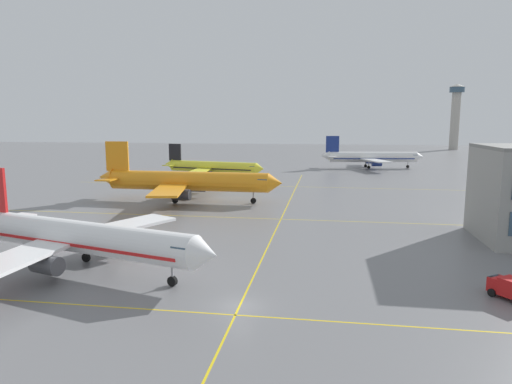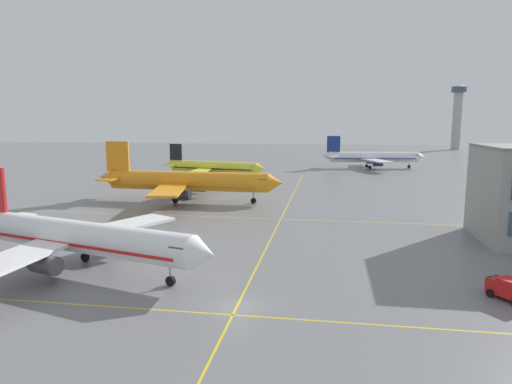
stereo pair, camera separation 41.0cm
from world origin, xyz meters
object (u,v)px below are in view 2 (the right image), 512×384
at_px(service_truck_red_van, 510,288).
at_px(control_tower, 457,112).
at_px(airliner_far_left_stand, 373,157).
at_px(airliner_third_row, 213,167).
at_px(airliner_front_gate, 76,237).
at_px(airliner_second_row, 186,181).

distance_m(service_truck_red_van, control_tower, 252.08).
relative_size(airliner_far_left_stand, service_truck_red_van, 8.52).
bearing_deg(service_truck_red_van, airliner_third_row, 120.87).
bearing_deg(airliner_third_row, control_tower, 55.43).
height_order(airliner_front_gate, service_truck_red_van, airliner_front_gate).
bearing_deg(airliner_far_left_stand, airliner_third_row, -142.03).
height_order(airliner_front_gate, airliner_third_row, airliner_front_gate).
bearing_deg(airliner_far_left_stand, service_truck_red_van, -89.22).
relative_size(airliner_third_row, airliner_far_left_stand, 0.86).
distance_m(airliner_third_row, airliner_far_left_stand, 63.30).
xyz_separation_m(airliner_second_row, control_tower, (104.65, 197.06, 18.08)).
distance_m(airliner_front_gate, airliner_far_left_stand, 130.91).
distance_m(airliner_front_gate, control_tower, 264.24).
bearing_deg(airliner_second_row, airliner_third_row, 96.40).
bearing_deg(control_tower, service_truck_red_van, -103.21).
relative_size(airliner_front_gate, airliner_third_row, 1.10).
relative_size(airliner_front_gate, service_truck_red_van, 8.14).
bearing_deg(airliner_far_left_stand, control_tower, 63.64).
xyz_separation_m(airliner_second_row, airliner_far_left_stand, (45.54, 77.79, -0.34)).
distance_m(airliner_far_left_stand, control_tower, 134.39).
height_order(airliner_far_left_stand, service_truck_red_van, airliner_far_left_stand).
bearing_deg(airliner_far_left_stand, airliner_second_row, -120.35).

